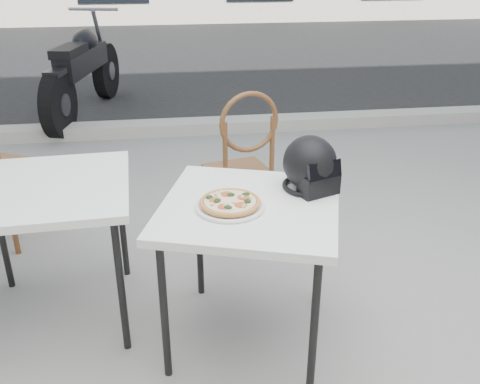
{
  "coord_description": "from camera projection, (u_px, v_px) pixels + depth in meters",
  "views": [
    {
      "loc": [
        -0.63,
        -2.21,
        1.75
      ],
      "look_at": [
        -0.34,
        -0.14,
        0.77
      ],
      "focal_mm": 40.0,
      "sensor_mm": 36.0,
      "label": 1
    }
  ],
  "objects": [
    {
      "name": "plate",
      "position": [
        230.0,
        206.0,
        2.27
      ],
      "size": [
        0.35,
        0.35,
        0.02
      ],
      "rotation": [
        0.0,
        0.0,
        -0.2
      ],
      "color": "white",
      "rests_on": "cafe_table_main"
    },
    {
      "name": "motorcycle",
      "position": [
        84.0,
        72.0,
        5.8
      ],
      "size": [
        0.69,
        2.16,
        1.09
      ],
      "rotation": [
        0.0,
        0.0,
        -0.21
      ],
      "color": "black",
      "rests_on": "street_asphalt"
    },
    {
      "name": "cafe_table_main",
      "position": [
        250.0,
        217.0,
        2.34
      ],
      "size": [
        0.95,
        0.95,
        0.72
      ],
      "rotation": [
        0.0,
        0.0,
        -0.31
      ],
      "color": "white",
      "rests_on": "ground"
    },
    {
      "name": "ground",
      "position": [
        301.0,
        310.0,
        2.8
      ],
      "size": [
        80.0,
        80.0,
        0.0
      ],
      "primitive_type": "plane",
      "color": "gray",
      "rests_on": "ground"
    },
    {
      "name": "street_asphalt",
      "position": [
        202.0,
        56.0,
        9.08
      ],
      "size": [
        30.0,
        8.0,
        0.0
      ],
      "primitive_type": "cube",
      "color": "black",
      "rests_on": "ground"
    },
    {
      "name": "cafe_table_side",
      "position": [
        46.0,
        198.0,
        2.49
      ],
      "size": [
        0.81,
        0.81,
        0.73
      ],
      "rotation": [
        0.0,
        0.0,
        0.05
      ],
      "color": "white",
      "rests_on": "ground"
    },
    {
      "name": "pizza",
      "position": [
        230.0,
        202.0,
        2.26
      ],
      "size": [
        0.3,
        0.3,
        0.03
      ],
      "rotation": [
        0.0,
        0.0,
        0.16
      ],
      "color": "#CA8F4A",
      "rests_on": "plate"
    },
    {
      "name": "cafe_chair_main",
      "position": [
        243.0,
        158.0,
        3.28
      ],
      "size": [
        0.46,
        0.46,
        0.99
      ],
      "rotation": [
        0.0,
        0.0,
        3.39
      ],
      "color": "brown",
      "rests_on": "ground"
    },
    {
      "name": "curb",
      "position": [
        230.0,
        125.0,
        5.46
      ],
      "size": [
        30.0,
        0.25,
        0.12
      ],
      "primitive_type": "cube",
      "color": "#A9A79E",
      "rests_on": "ground"
    },
    {
      "name": "helmet",
      "position": [
        311.0,
        166.0,
        2.41
      ],
      "size": [
        0.32,
        0.32,
        0.25
      ],
      "rotation": [
        0.0,
        0.0,
        0.36
      ],
      "color": "black",
      "rests_on": "cafe_table_main"
    }
  ]
}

